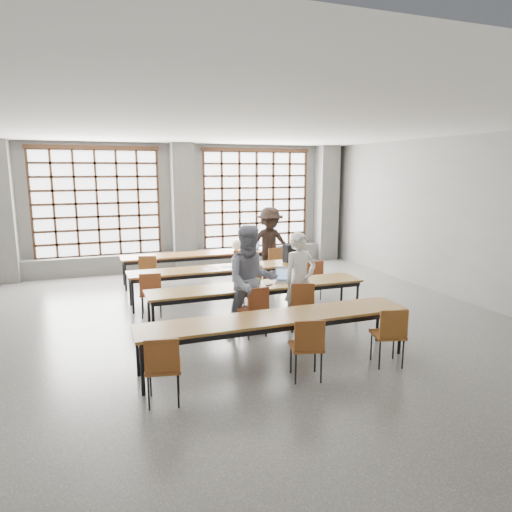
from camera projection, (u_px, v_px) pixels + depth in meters
The scene contains 38 objects.
floor at pixel (243, 327), 8.20m from camera, with size 11.00×11.00×0.00m, color #4B4C49.
ceiling at pixel (241, 126), 7.55m from camera, with size 11.00×11.00×0.00m, color silver.
wall_back at pixel (181, 207), 12.95m from camera, with size 10.00×10.00×0.00m, color slate.
wall_right at pixel (468, 220), 9.56m from camera, with size 11.00×11.00×0.00m, color slate.
column_left at pixel (1, 212), 11.17m from camera, with size 0.60×0.55×3.50m, color #545452.
column_mid at pixel (183, 207), 12.69m from camera, with size 0.60×0.55×3.50m, color #545452.
column_right at pixel (326, 203), 14.21m from camera, with size 0.60×0.55×3.50m, color #545452.
window_left at pixel (97, 203), 12.09m from camera, with size 3.32×0.12×3.00m.
window_right at pixel (256, 200), 13.61m from camera, with size 3.32×0.12×3.00m.
sill_ledge at pixel (184, 260), 13.04m from camera, with size 9.80×0.35×0.50m, color #545452.
desk_row_a at pixel (203, 255), 11.43m from camera, with size 4.00×0.70×0.73m.
desk_row_b at pixel (223, 270), 9.75m from camera, with size 4.00×0.70×0.73m.
desk_row_c at pixel (258, 288), 8.27m from camera, with size 4.00×0.70×0.73m.
desk_row_d at pixel (277, 320), 6.51m from camera, with size 4.00×0.70×0.73m.
chair_back_left at pixel (149, 270), 10.39m from camera, with size 0.52×0.52×0.88m.
chair_back_mid at pixel (241, 263), 11.14m from camera, with size 0.47×0.48×0.88m.
chair_back_right at pixel (272, 261), 11.42m from camera, with size 0.51×0.51×0.88m.
chair_mid_left at pixel (151, 290), 8.66m from camera, with size 0.48×0.48×0.88m.
chair_mid_centre at pixel (251, 281), 9.33m from camera, with size 0.43×0.43×0.88m.
chair_mid_right at pixel (312, 276), 9.81m from camera, with size 0.44×0.44×0.88m.
chair_front_left at pixel (255, 306), 7.61m from camera, with size 0.49×0.49×0.88m.
chair_front_right at pixel (301, 301), 7.91m from camera, with size 0.52×0.52×0.88m.
chair_near_left at pixel (163, 363), 5.37m from camera, with size 0.49×0.49×0.88m.
chair_near_mid at pixel (307, 343), 6.01m from camera, with size 0.51×0.51×0.88m.
chair_near_right at pixel (390, 331), 6.45m from camera, with size 0.51×0.51×0.88m.
student_male at pixel (300, 281), 7.97m from camera, with size 0.63×0.41×1.73m, color silver.
student_female at pixel (251, 281), 7.65m from camera, with size 0.91×0.71×1.88m, color #172347.
student_back at pixel (270, 244), 11.45m from camera, with size 1.21×0.69×1.87m, color black.
laptop_front at pixel (285, 278), 8.53m from camera, with size 0.46×0.43×0.26m.
laptop_back at pixel (253, 247), 11.96m from camera, with size 0.42×0.38×0.26m.
mouse at pixel (306, 280), 8.55m from camera, with size 0.10×0.06×0.04m, color silver.
green_box at pixel (254, 282), 8.30m from camera, with size 0.25×0.09×0.09m, color green.
phone at pixel (269, 285), 8.22m from camera, with size 0.13×0.06×0.01m, color black.
paper_sheet_b at pixel (210, 269), 9.60m from camera, with size 0.30×0.21×0.00m, color silver.
paper_sheet_c at pixel (228, 267), 9.78m from camera, with size 0.30×0.21×0.00m, color white.
backpack at pixel (291, 253), 10.29m from camera, with size 0.32×0.20×0.40m, color black.
plastic_bag at pixel (237, 245), 11.74m from camera, with size 0.26×0.21×0.29m, color white.
red_pouch at pixel (163, 363), 5.46m from camera, with size 0.20×0.08×0.06m, color red.
Camera 1 is at (-2.46, -7.43, 2.78)m, focal length 32.00 mm.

